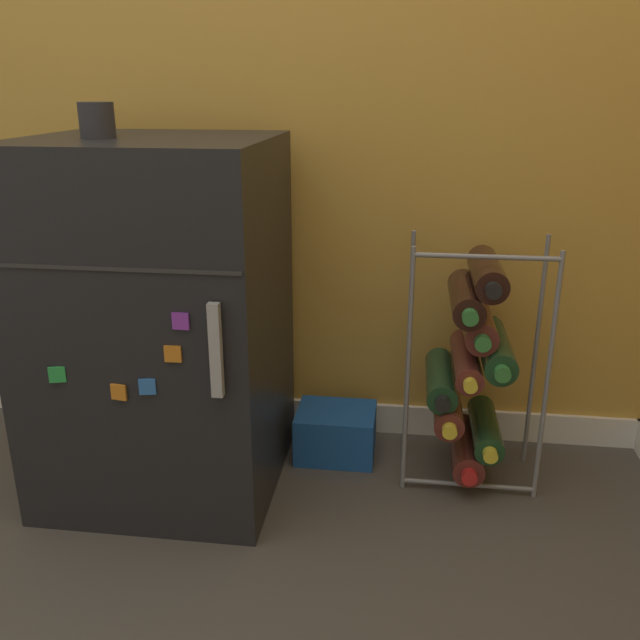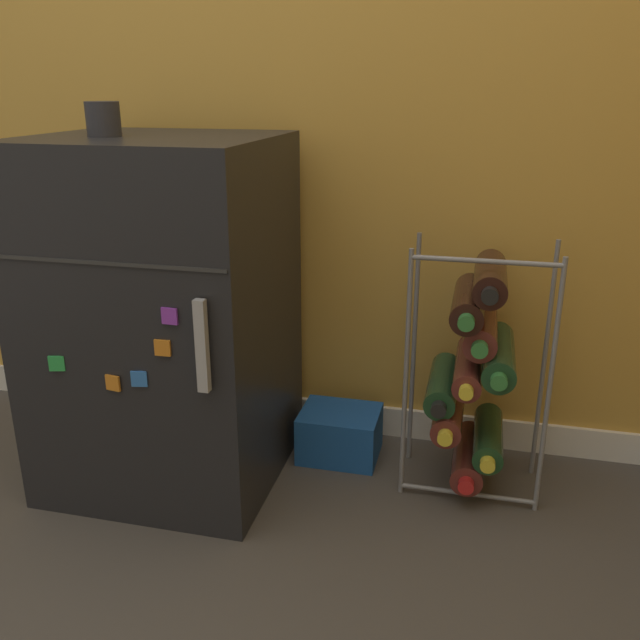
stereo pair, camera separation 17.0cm
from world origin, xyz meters
TOP-DOWN VIEW (x-y plane):
  - ground_plane at (0.00, 0.00)m, footprint 14.00×14.00m
  - mini_fridge at (-0.30, 0.35)m, footprint 0.57×0.56m
  - wine_rack at (0.48, 0.46)m, footprint 0.35×0.32m
  - soda_box at (0.13, 0.52)m, footprint 0.22×0.18m
  - fridge_top_cup at (-0.39, 0.30)m, footprint 0.08×0.08m

SIDE VIEW (x-z plane):
  - ground_plane at x=0.00m, z-range 0.00..0.00m
  - soda_box at x=0.13m, z-range 0.00..0.14m
  - wine_rack at x=0.48m, z-range 0.00..0.65m
  - mini_fridge at x=-0.30m, z-range 0.00..0.89m
  - fridge_top_cup at x=-0.39m, z-range 0.89..0.97m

